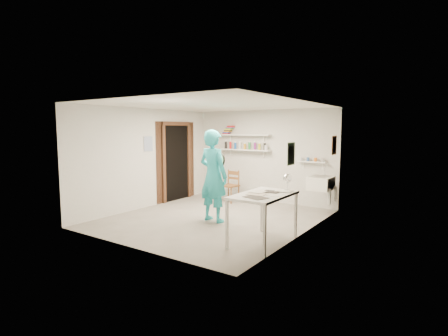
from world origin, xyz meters
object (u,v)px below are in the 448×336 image
Objects in this scene: work_table at (263,219)px; wall_clock at (218,160)px; man at (213,176)px; wooden_chair at (230,186)px; belfast_sink at (321,183)px; desk_lamp at (288,178)px.

wall_clock is at bearing 150.02° from work_table.
work_table is (1.51, -0.67, -0.53)m from man.
work_table is at bearing -42.18° from wooden_chair.
desk_lamp is at bearing -87.30° from belfast_sink.
man is at bearing 174.43° from desk_lamp.
wooden_chair is 0.69× the size of work_table.
wall_clock reaches higher than wooden_chair.
belfast_sink is 2.57m from work_table.
wooden_chair is 3.35m from work_table.
belfast_sink is at bearing 87.53° from work_table.
belfast_sink is 2.41m from wooden_chair.
wall_clock is at bearing -59.75° from wooden_chair.
man is 1.74m from work_table.
belfast_sink is 2.50m from man.
man is at bearing -130.77° from belfast_sink.
wall_clock reaches higher than belfast_sink.
wall_clock is at bearing 167.52° from desk_lamp.
wooden_chair is at bearing -177.73° from belfast_sink.
man is at bearing 156.15° from work_table.
man is 2.01m from wooden_chair.
desk_lamp is at bearing -179.00° from man.
desk_lamp is at bearing -5.92° from wall_clock.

